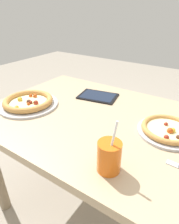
# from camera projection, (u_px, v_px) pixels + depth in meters

# --- Properties ---
(ground_plane) EXTENTS (8.00, 8.00, 0.00)m
(ground_plane) POSITION_uv_depth(u_px,v_px,m) (97.00, 207.00, 1.38)
(ground_plane) COLOR #9E9384
(dining_table) EXTENTS (1.26, 0.87, 0.75)m
(dining_table) POSITION_uv_depth(u_px,v_px,m) (99.00, 134.00, 1.08)
(dining_table) COLOR tan
(dining_table) RESTS_ON ground
(pizza_near) EXTENTS (0.34, 0.34, 0.05)m
(pizza_near) POSITION_uv_depth(u_px,v_px,m) (28.00, 102.00, 1.14)
(pizza_near) COLOR #B7B7BC
(pizza_near) RESTS_ON dining_table
(pizza_far) EXTENTS (0.27, 0.27, 0.04)m
(pizza_far) POSITION_uv_depth(u_px,v_px,m) (168.00, 130.00, 0.88)
(pizza_far) COLOR #B7B7BC
(pizza_far) RESTS_ON dining_table
(drink_cup_colored) EXTENTS (0.09, 0.09, 0.21)m
(drink_cup_colored) POSITION_uv_depth(u_px,v_px,m) (109.00, 157.00, 0.67)
(drink_cup_colored) COLOR orange
(drink_cup_colored) RESTS_ON dining_table
(tablet) EXTENTS (0.27, 0.21, 0.01)m
(tablet) POSITION_uv_depth(u_px,v_px,m) (98.00, 96.00, 1.25)
(tablet) COLOR black
(tablet) RESTS_ON dining_table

